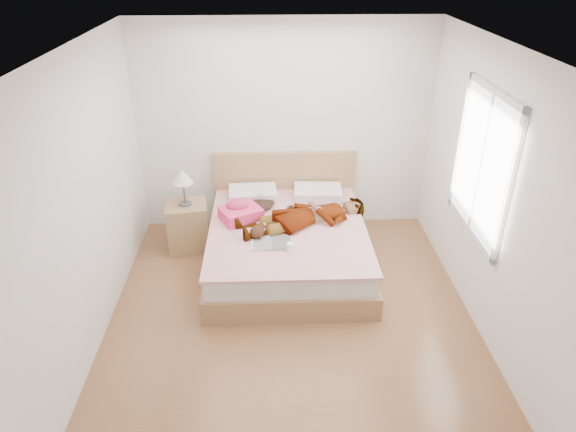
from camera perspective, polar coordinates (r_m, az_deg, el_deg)
The scene contains 11 objects.
ground at distance 5.22m, azimuth 0.37°, elevation -11.26°, with size 4.00×4.00×0.00m, color #55371A.
woman at distance 5.78m, azimuth 1.87°, elevation 0.37°, with size 0.59×1.57×0.22m, color white.
hair at distance 6.20m, azimuth -3.69°, elevation 1.70°, with size 0.48×0.59×0.09m, color black.
phone at distance 6.09m, azimuth -3.08°, elevation 2.78°, with size 0.05×0.10×0.01m, color silver.
room_shell at distance 5.08m, azimuth 20.77°, elevation 5.37°, with size 4.00×4.00×4.00m.
bed at distance 5.91m, azimuth -0.07°, elevation -2.77°, with size 1.80×2.08×1.00m.
towel at distance 5.86m, azimuth -5.34°, elevation 0.49°, with size 0.54×0.51×0.23m.
magazine at distance 5.39m, azimuth -1.81°, elevation -3.05°, with size 0.44×0.29×0.03m.
coffee_mug at distance 5.25m, azimuth 0.32°, elevation -3.48°, with size 0.13×0.10×0.10m.
plush_toy at distance 5.51m, azimuth -3.39°, elevation -1.67°, with size 0.21×0.26×0.13m.
nightstand at distance 6.26m, azimuth -11.11°, elevation -0.71°, with size 0.54×0.49×1.03m.
Camera 1 is at (-0.19, -4.02, 3.33)m, focal length 32.00 mm.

